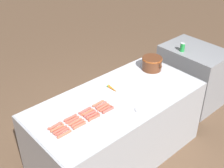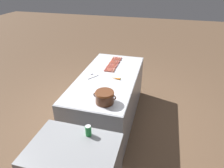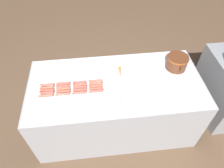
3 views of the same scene
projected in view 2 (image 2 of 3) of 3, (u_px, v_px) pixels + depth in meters
The scene contains 26 objects.
ground_plane at pixel (108, 116), 3.84m from camera, with size 20.00×20.00×0.00m, color brown.
griddle_counter at pixel (108, 97), 3.62m from camera, with size 0.99×2.07×0.88m.
hot_dog_0 at pixel (120, 59), 4.05m from camera, with size 0.04×0.16×0.03m.
hot_dog_1 at pixel (119, 62), 3.90m from camera, with size 0.03×0.16×0.03m.
hot_dog_2 at pixel (116, 66), 3.74m from camera, with size 0.03×0.16×0.03m.
hot_dog_3 at pixel (114, 70), 3.59m from camera, with size 0.03×0.16×0.03m.
hot_dog_4 at pixel (119, 59), 4.06m from camera, with size 0.03×0.16×0.03m.
hot_dog_5 at pixel (117, 62), 3.91m from camera, with size 0.03×0.16×0.03m.
hot_dog_6 at pixel (114, 66), 3.75m from camera, with size 0.04×0.16×0.03m.
hot_dog_7 at pixel (112, 70), 3.59m from camera, with size 0.04×0.16×0.03m.
hot_dog_8 at pixel (117, 59), 4.07m from camera, with size 0.03×0.16×0.03m.
hot_dog_9 at pixel (114, 62), 3.92m from camera, with size 0.03×0.16×0.03m.
hot_dog_10 at pixel (112, 66), 3.76m from camera, with size 0.03×0.16×0.03m.
hot_dog_11 at pixel (110, 70), 3.61m from camera, with size 0.03×0.16×0.03m.
hot_dog_12 at pixel (115, 59), 4.08m from camera, with size 0.04×0.16×0.03m.
hot_dog_13 at pixel (113, 62), 3.92m from camera, with size 0.03×0.16×0.03m.
hot_dog_14 at pixel (110, 66), 3.77m from camera, with size 0.03×0.16×0.03m.
hot_dog_15 at pixel (108, 69), 3.61m from camera, with size 0.03×0.16×0.03m.
hot_dog_16 at pixel (113, 58), 4.09m from camera, with size 0.03×0.16×0.03m.
hot_dog_17 at pixel (111, 62), 3.93m from camera, with size 0.04×0.16×0.03m.
hot_dog_18 at pixel (108, 65), 3.78m from camera, with size 0.04×0.16×0.03m.
hot_dog_19 at pixel (106, 69), 3.62m from camera, with size 0.04×0.16×0.03m.
bean_pot at pixel (105, 97), 2.67m from camera, with size 0.33×0.26×0.17m.
serving_spoon at pixel (92, 75), 3.43m from camera, with size 0.19×0.24×0.02m.
carrot at pixel (116, 78), 3.30m from camera, with size 0.18×0.04×0.03m.
soda_can at pixel (88, 131), 2.09m from camera, with size 0.07×0.07×0.12m.
Camera 2 is at (-0.85, 2.91, 2.45)m, focal length 31.33 mm.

